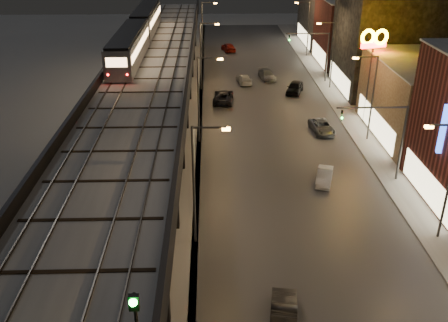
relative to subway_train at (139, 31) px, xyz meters
name	(u,v)px	position (x,y,z in m)	size (l,w,h in m)	color
road_surface	(273,127)	(16.00, -12.43, -8.23)	(17.00, 120.00, 0.06)	#46474D
sidewalk_right	(361,125)	(26.00, -12.43, -8.19)	(4.00, 120.00, 0.14)	#9FA1A8
under_viaduct_pavement	(153,128)	(2.50, -12.43, -8.23)	(11.00, 120.00, 0.06)	#9FA1A8
elevated_viaduct	(146,88)	(2.50, -15.58, -2.65)	(9.00, 100.00, 6.30)	black
viaduct_trackbed	(145,81)	(2.49, -15.46, -1.88)	(8.40, 100.00, 0.32)	#B2B7C1
viaduct_parapet_streetside	(189,76)	(6.85, -15.43, -1.41)	(0.30, 100.00, 1.10)	black
viaduct_parapet_far	(102,76)	(-1.85, -15.43, -1.41)	(0.30, 100.00, 1.10)	black
building_c	(435,100)	(32.49, -15.43, -4.19)	(12.20, 15.20, 8.16)	#776149
building_d	(389,38)	(32.49, 0.57, -1.19)	(12.20, 13.20, 14.16)	black
building_e	(358,32)	(32.49, 14.57, -3.19)	(12.20, 12.20, 10.16)	#56211E
building_f	(338,13)	(32.49, 28.57, -2.69)	(12.20, 16.20, 11.16)	#2E2F2F
streetlight_left_1	(198,178)	(8.07, -34.43, -3.03)	(2.57, 0.28, 9.00)	#38383A
streetlight_right_1	(447,174)	(25.23, -34.43, -3.03)	(2.56, 0.28, 9.00)	#38383A
streetlight_left_2	(201,94)	(8.07, -16.43, -3.03)	(2.57, 0.28, 9.00)	#38383A
streetlight_right_2	(371,93)	(25.23, -16.43, -3.03)	(2.56, 0.28, 9.00)	#38383A
streetlight_left_3	(203,51)	(8.07, 1.57, -3.03)	(2.57, 0.28, 9.00)	#38383A
streetlight_right_3	(331,51)	(25.23, 1.57, -3.03)	(2.56, 0.28, 9.00)	#38383A
streetlight_left_4	(204,26)	(8.07, 19.57, -3.03)	(2.57, 0.28, 9.00)	#38383A
streetlight_right_4	(307,25)	(25.23, 19.57, -3.03)	(2.56, 0.28, 9.00)	#38383A
traffic_light_rig_a	(390,134)	(24.34, -25.43, -3.77)	(6.10, 0.34, 7.00)	#38383A
traffic_light_rig_b	(319,51)	(24.34, 4.57, -3.77)	(6.10, 0.34, 7.00)	#38383A
subway_train	(139,31)	(0.00, 0.00, 0.00)	(2.77, 33.75, 3.31)	gray
rail_signal	(136,317)	(6.40, -51.50, 0.71)	(0.38, 0.45, 3.31)	black
car_near_white	(284,313)	(13.04, -42.58, -7.56)	(1.48, 4.26, 1.40)	black
car_mid_silver	(223,97)	(10.65, -3.80, -7.55)	(2.38, 5.15, 1.43)	black
car_mid_dark	(244,80)	(13.81, 4.03, -7.64)	(1.73, 4.26, 1.24)	silver
car_far_white	(228,47)	(12.28, 23.16, -7.51)	(1.77, 4.40, 1.50)	maroon
car_onc_silver	(324,177)	(18.94, -25.82, -7.66)	(1.29, 3.69, 1.22)	#A0A1A4
car_onc_dark	(322,127)	(21.12, -14.22, -7.64)	(2.07, 4.49, 1.25)	#595E66
car_onc_white	(267,75)	(17.27, 5.95, -7.62)	(1.81, 4.46, 1.29)	slate
car_onc_red	(295,88)	(20.29, -0.56, -7.49)	(1.82, 4.53, 1.54)	black
sign_mcdonalds	(373,47)	(26.50, -11.59, 0.49)	(3.16, 0.84, 10.65)	#38383A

